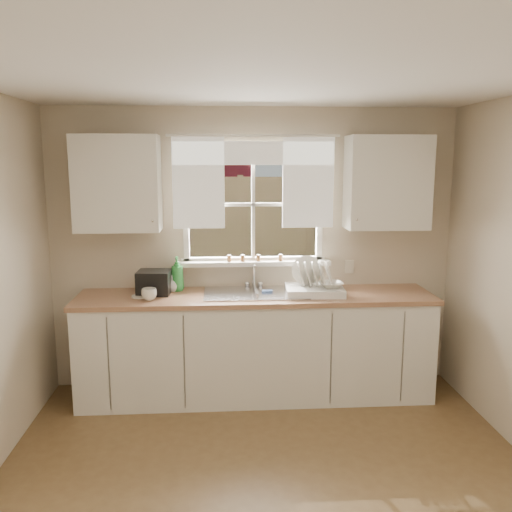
{
  "coord_description": "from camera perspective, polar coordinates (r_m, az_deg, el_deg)",
  "views": [
    {
      "loc": [
        -0.3,
        -2.8,
        2.05
      ],
      "look_at": [
        0.0,
        1.65,
        1.25
      ],
      "focal_mm": 38.0,
      "sensor_mm": 36.0,
      "label": 1
    }
  ],
  "objects": [
    {
      "name": "upper_cabinet_right",
      "position": [
        4.85,
        13.65,
        7.52
      ],
      "size": [
        0.7,
        0.33,
        0.8
      ],
      "primitive_type": "cube",
      "color": "silver",
      "rests_on": "room_walls"
    },
    {
      "name": "soap_bottle_b",
      "position": [
        4.74,
        -11.63,
        -2.94
      ],
      "size": [
        0.08,
        0.08,
        0.16
      ],
      "primitive_type": "imported",
      "rotation": [
        0.0,
        0.0,
        0.08
      ],
      "color": "#2F59B1",
      "rests_on": "countertop"
    },
    {
      "name": "saucer",
      "position": [
        4.66,
        -12.04,
        -4.15
      ],
      "size": [
        0.15,
        0.15,
        0.01
      ],
      "primitive_type": "cylinder",
      "color": "white",
      "rests_on": "countertop"
    },
    {
      "name": "cup",
      "position": [
        4.53,
        -11.19,
        -3.97
      ],
      "size": [
        0.13,
        0.13,
        0.1
      ],
      "primitive_type": "imported",
      "rotation": [
        0.0,
        0.0,
        -0.05
      ],
      "color": "silver",
      "rests_on": "countertop"
    },
    {
      "name": "sill_jars",
      "position": [
        4.83,
        -0.35,
        -0.21
      ],
      "size": [
        0.5,
        0.04,
        0.06
      ],
      "color": "brown",
      "rests_on": "window"
    },
    {
      "name": "bowl",
      "position": [
        4.64,
        7.91,
        -3.02
      ],
      "size": [
        0.22,
        0.22,
        0.05
      ],
      "primitive_type": "imported",
      "rotation": [
        0.0,
        0.0,
        0.1
      ],
      "color": "beige",
      "rests_on": "dish_rack"
    },
    {
      "name": "upper_cabinet_left",
      "position": [
        4.71,
        -14.37,
        7.42
      ],
      "size": [
        0.7,
        0.33,
        0.8
      ],
      "primitive_type": "cube",
      "color": "silver",
      "rests_on": "room_walls"
    },
    {
      "name": "room_walls",
      "position": [
        2.87,
        2.32,
        -6.3
      ],
      "size": [
        3.62,
        4.02,
        2.5
      ],
      "color": "beige",
      "rests_on": "ground"
    },
    {
      "name": "base_cabinets",
      "position": [
        4.77,
        -0.02,
        -9.61
      ],
      "size": [
        3.0,
        0.62,
        0.87
      ],
      "primitive_type": "cube",
      "color": "silver",
      "rests_on": "ground"
    },
    {
      "name": "soap_bottle_a",
      "position": [
        4.79,
        -8.3,
        -1.87
      ],
      "size": [
        0.12,
        0.12,
        0.3
      ],
      "primitive_type": "imported",
      "rotation": [
        0.0,
        0.0,
        0.05
      ],
      "color": "green",
      "rests_on": "countertop"
    },
    {
      "name": "window",
      "position": [
        4.85,
        -0.28,
        3.48
      ],
      "size": [
        1.38,
        0.16,
        1.06
      ],
      "color": "white",
      "rests_on": "room_walls"
    },
    {
      "name": "ceiling",
      "position": [
        2.85,
        2.36,
        19.23
      ],
      "size": [
        3.6,
        4.0,
        0.02
      ],
      "primitive_type": "cube",
      "color": "silver",
      "rests_on": "room_walls"
    },
    {
      "name": "wall_outlet",
      "position": [
        5.02,
        9.8,
        -1.12
      ],
      "size": [
        0.08,
        0.01,
        0.12
      ],
      "primitive_type": "cube",
      "color": "beige",
      "rests_on": "room_walls"
    },
    {
      "name": "dish_rack",
      "position": [
        4.67,
        6.12,
        -3.12
      ],
      "size": [
        0.51,
        0.4,
        0.31
      ],
      "color": "white",
      "rests_on": "countertop"
    },
    {
      "name": "curtains",
      "position": [
        4.76,
        -0.25,
        8.76
      ],
      "size": [
        1.5,
        0.03,
        0.81
      ],
      "color": "white",
      "rests_on": "room_walls"
    },
    {
      "name": "countertop",
      "position": [
        4.64,
        -0.03,
        -4.31
      ],
      "size": [
        3.04,
        0.65,
        0.04
      ],
      "primitive_type": "cube",
      "color": "#9F704F",
      "rests_on": "base_cabinets"
    },
    {
      "name": "black_appliance",
      "position": [
        4.72,
        -10.68,
        -2.74
      ],
      "size": [
        0.29,
        0.26,
        0.2
      ],
      "primitive_type": "cube",
      "rotation": [
        0.0,
        0.0,
        -0.07
      ],
      "color": "black",
      "rests_on": "countertop"
    },
    {
      "name": "soap_bottle_c",
      "position": [
        4.78,
        -8.88,
        -2.87
      ],
      "size": [
        0.11,
        0.11,
        0.14
      ],
      "primitive_type": "imported",
      "rotation": [
        0.0,
        0.0,
        0.02
      ],
      "color": "beige",
      "rests_on": "countertop"
    },
    {
      "name": "backyard",
      "position": [
        11.34,
        0.64,
        17.31
      ],
      "size": [
        20.0,
        10.0,
        6.13
      ],
      "color": "#335421",
      "rests_on": "ground"
    },
    {
      "name": "sink",
      "position": [
        4.68,
        -0.05,
        -4.83
      ],
      "size": [
        0.88,
        0.52,
        0.4
      ],
      "color": "#B7B7BC",
      "rests_on": "countertop"
    }
  ]
}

